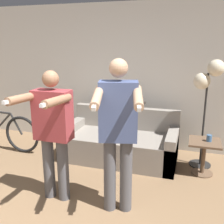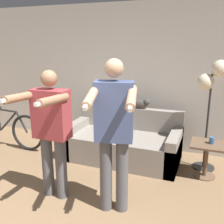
% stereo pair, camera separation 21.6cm
% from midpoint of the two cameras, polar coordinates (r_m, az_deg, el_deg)
% --- Properties ---
extents(wall_back, '(10.00, 0.05, 2.60)m').
position_cam_midpoint_polar(wall_back, '(4.92, -0.88, 7.76)').
color(wall_back, beige).
rests_on(wall_back, ground_plane).
extents(couch, '(1.86, 0.91, 0.81)m').
position_cam_midpoint_polar(couch, '(4.45, 0.52, -6.81)').
color(couch, gray).
rests_on(couch, ground_plane).
extents(person_left, '(0.51, 0.67, 1.61)m').
position_cam_midpoint_polar(person_left, '(3.20, -14.70, -3.47)').
color(person_left, '#56565B').
rests_on(person_left, ground_plane).
extents(person_right, '(0.59, 0.75, 1.76)m').
position_cam_midpoint_polar(person_right, '(2.85, -0.84, -3.64)').
color(person_right, '#56565B').
rests_on(person_right, ground_plane).
extents(cat, '(0.43, 0.12, 0.17)m').
position_cam_midpoint_polar(cat, '(4.53, 3.96, 1.82)').
color(cat, '#3D3833').
rests_on(cat, couch).
extents(floor_lamp, '(0.43, 0.34, 1.68)m').
position_cam_midpoint_polar(floor_lamp, '(4.12, 18.77, 5.95)').
color(floor_lamp, black).
rests_on(floor_lamp, ground_plane).
extents(side_table, '(0.45, 0.45, 0.52)m').
position_cam_midpoint_polar(side_table, '(4.10, 17.97, -7.98)').
color(side_table, brown).
rests_on(side_table, ground_plane).
extents(cup, '(0.08, 0.08, 0.10)m').
position_cam_midpoint_polar(cup, '(4.04, 18.97, -5.42)').
color(cup, '#3D6693').
rests_on(cup, side_table).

